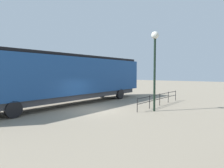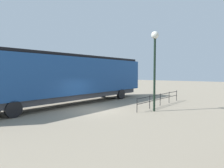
% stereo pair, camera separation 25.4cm
% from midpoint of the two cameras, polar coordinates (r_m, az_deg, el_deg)
% --- Properties ---
extents(ground_plane, '(120.00, 120.00, 0.00)m').
position_cam_midpoint_polar(ground_plane, '(16.12, -5.15, -7.12)').
color(ground_plane, gray).
extents(locomotive, '(2.84, 18.48, 4.42)m').
position_cam_midpoint_polar(locomotive, '(19.24, -10.42, 1.89)').
color(locomotive, navy).
rests_on(locomotive, ground_plane).
extents(lamp_post, '(0.55, 0.55, 5.87)m').
position_cam_midpoint_polar(lamp_post, '(15.69, 11.18, 8.26)').
color(lamp_post, black).
rests_on(lamp_post, ground_plane).
extents(platform_fence, '(0.05, 7.87, 1.06)m').
position_cam_midpoint_polar(platform_fence, '(18.57, 12.56, -3.66)').
color(platform_fence, black).
rests_on(platform_fence, ground_plane).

